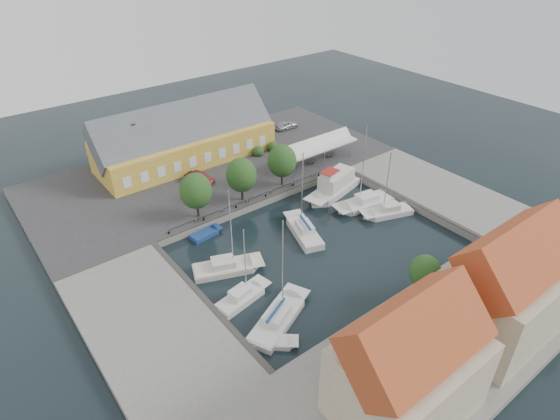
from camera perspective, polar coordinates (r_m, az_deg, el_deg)
name	(u,v)px	position (r m, az deg, el deg)	size (l,w,h in m)	color
ground	(309,240)	(59.27, 3.56, -3.69)	(140.00, 140.00, 0.00)	black
north_quay	(215,170)	(75.12, -7.99, 4.86)	(56.00, 26.00, 1.00)	#2D2D30
west_quay	(153,326)	(49.10, -15.19, -13.49)	(12.00, 24.00, 1.00)	slate
east_quay	(431,190)	(72.37, 17.96, 2.36)	(12.00, 24.00, 1.00)	slate
south_bank	(452,338)	(49.26, 20.26, -14.46)	(56.00, 14.00, 1.00)	slate
quay_edge_fittings	(286,217)	(61.66, 0.73, -0.83)	(56.00, 24.72, 0.40)	#383533
warehouse	(181,140)	(76.71, -11.96, 8.33)	(28.56, 14.00, 9.55)	gold
tent_canopy	(317,147)	(74.88, 4.54, 7.71)	(14.00, 4.00, 2.83)	silver
quay_trees	(241,175)	(63.79, -4.74, 4.26)	(18.20, 4.20, 6.30)	black
car_silver	(286,125)	(87.98, 0.78, 10.33)	(1.83, 4.56, 1.55)	#A6A8AD
car_red	(199,178)	(70.48, -9.79, 3.89)	(1.59, 4.56, 1.50)	#551316
center_sailboat	(303,232)	(60.06, 2.88, -2.69)	(5.02, 8.74, 11.76)	silver
trawler	(334,187)	(68.96, 6.59, 2.79)	(10.94, 5.51, 5.00)	silver
east_boat_a	(364,204)	(67.01, 10.23, 0.76)	(9.40, 4.30, 12.74)	silver
east_boat_b	(388,213)	(65.61, 12.98, -0.34)	(7.61, 4.65, 10.14)	silver
west_boat_b	(227,269)	(54.68, -6.53, -7.10)	(8.56, 5.54, 11.20)	beige
west_boat_c	(242,298)	(50.80, -4.63, -10.66)	(7.02, 3.34, 9.42)	silver
west_boat_d	(278,319)	(48.47, -0.20, -13.14)	(9.48, 6.39, 12.29)	silver
launch_sw	(275,343)	(46.53, -0.60, -15.96)	(4.31, 3.98, 0.98)	silver
launch_nw	(206,235)	(60.69, -9.03, -3.01)	(4.48, 2.18, 0.88)	navy
townhouses	(499,302)	(46.43, 25.13, -10.08)	(36.30, 8.50, 12.00)	#C5B698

